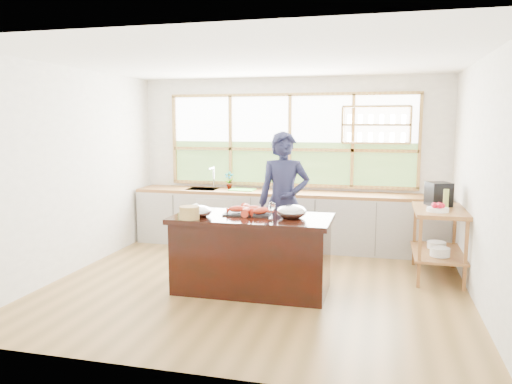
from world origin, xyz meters
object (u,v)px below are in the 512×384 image
(island, at_px, (252,253))
(wicker_basket, at_px, (189,213))
(cook, at_px, (284,202))
(espresso_machine, at_px, (439,194))

(island, relative_size, wicker_basket, 8.12)
(cook, bearing_deg, wicker_basket, -135.08)
(wicker_basket, bearing_deg, island, 27.71)
(cook, distance_m, espresso_machine, 2.03)
(cook, xyz_separation_m, wicker_basket, (-0.85, -1.23, 0.04))
(island, height_order, espresso_machine, espresso_machine)
(island, relative_size, cook, 0.99)
(island, height_order, wicker_basket, wicker_basket)
(island, distance_m, cook, 1.03)
(espresso_machine, height_order, wicker_basket, espresso_machine)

